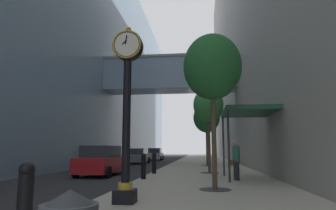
{
  "coord_description": "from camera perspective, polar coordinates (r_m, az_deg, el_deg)",
  "views": [
    {
      "loc": [
        3.07,
        -1.42,
        1.55
      ],
      "look_at": [
        0.98,
        17.01,
        4.29
      ],
      "focal_mm": 31.79,
      "sensor_mm": 36.0,
      "label": 1
    }
  ],
  "objects": [
    {
      "name": "building_block_right",
      "position": [
        35.96,
        19.54,
        17.77
      ],
      "size": [
        9.0,
        80.0,
        34.24
      ],
      "color": "gray",
      "rests_on": "ground"
    },
    {
      "name": "car_silver_mid",
      "position": [
        40.66,
        -2.47,
        -9.45
      ],
      "size": [
        2.05,
        4.05,
        1.65
      ],
      "color": "#B7BABF",
      "rests_on": "ground"
    },
    {
      "name": "street_tree_near",
      "position": [
        11.16,
        8.5,
        7.08
      ],
      "size": [
        2.13,
        2.13,
        5.63
      ],
      "color": "#333335",
      "rests_on": "sidewalk_right"
    },
    {
      "name": "bollard_fifth",
      "position": [
        17.57,
        -2.66,
        -10.93
      ],
      "size": [
        0.25,
        0.25,
        1.21
      ],
      "color": "black",
      "rests_on": "sidewalk_right"
    },
    {
      "name": "street_clock",
      "position": [
        8.25,
        -7.91,
        0.52
      ],
      "size": [
        0.84,
        0.55,
        4.87
      ],
      "color": "black",
      "rests_on": "sidewalk_right"
    },
    {
      "name": "bollard_fourth",
      "position": [
        14.42,
        -4.71,
        -11.47
      ],
      "size": [
        0.25,
        0.25,
        1.21
      ],
      "color": "black",
      "rests_on": "sidewalk_right"
    },
    {
      "name": "street_tree_mid_near",
      "position": [
        18.3,
        7.75,
        -0.13
      ],
      "size": [
        1.83,
        1.83,
        5.12
      ],
      "color": "#333335",
      "rests_on": "sidewalk_right"
    },
    {
      "name": "street_tree_mid_far",
      "position": [
        25.6,
        7.4,
        -2.45
      ],
      "size": [
        2.24,
        2.24,
        5.35
      ],
      "color": "#333335",
      "rests_on": "sidewalk_right"
    },
    {
      "name": "pedestrian_walking",
      "position": [
        14.13,
        12.91,
        -10.12
      ],
      "size": [
        0.52,
        0.48,
        1.76
      ],
      "color": "#23232D",
      "rests_on": "sidewalk_right"
    },
    {
      "name": "ground_plane",
      "position": [
        28.63,
        0.31,
        -11.5
      ],
      "size": [
        110.0,
        110.0,
        0.0
      ],
      "primitive_type": "plane",
      "color": "#262628",
      "rests_on": "ground"
    },
    {
      "name": "sidewalk_right",
      "position": [
        31.46,
        6.95,
        -11.03
      ],
      "size": [
        6.54,
        80.0,
        0.14
      ],
      "primitive_type": "cube",
      "color": "#ADA593",
      "rests_on": "ground"
    },
    {
      "name": "car_red_near",
      "position": [
        18.23,
        -12.55,
        -10.45
      ],
      "size": [
        2.15,
        4.57,
        1.73
      ],
      "color": "#AD191E",
      "rests_on": "ground"
    },
    {
      "name": "bollard_nearest",
      "position": [
        5.37,
        -25.72,
        -15.95
      ],
      "size": [
        0.25,
        0.25,
        1.21
      ],
      "color": "black",
      "rests_on": "sidewalk_right"
    },
    {
      "name": "building_block_left",
      "position": [
        36.09,
        -16.96,
        9.68
      ],
      "size": [
        22.36,
        80.0,
        25.11
      ],
      "color": "#758EA8",
      "rests_on": "ground"
    },
    {
      "name": "car_grey_far",
      "position": [
        32.06,
        -5.67,
        -9.74
      ],
      "size": [
        2.04,
        4.59,
        1.59
      ],
      "color": "slate",
      "rests_on": "ground"
    },
    {
      "name": "bollard_third",
      "position": [
        11.3,
        -7.91,
        -12.28
      ],
      "size": [
        0.25,
        0.25,
        1.21
      ],
      "color": "black",
      "rests_on": "sidewalk_right"
    },
    {
      "name": "storefront_awning",
      "position": [
        14.98,
        14.98,
        -1.47
      ],
      "size": [
        2.4,
        3.6,
        3.3
      ],
      "color": "#235138",
      "rests_on": "sidewalk_right"
    }
  ]
}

